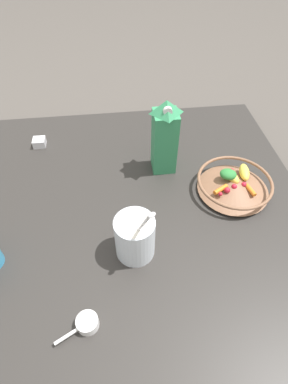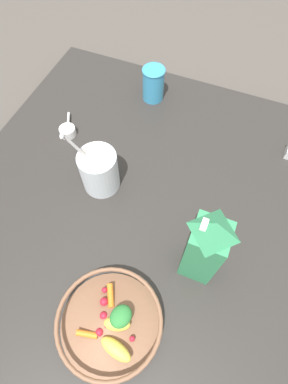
{
  "view_description": "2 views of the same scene",
  "coord_description": "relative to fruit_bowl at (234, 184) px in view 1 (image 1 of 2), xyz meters",
  "views": [
    {
      "loc": [
        -0.04,
        -0.59,
        0.76
      ],
      "look_at": [
        0.03,
        0.01,
        0.11
      ],
      "focal_mm": 28.0,
      "sensor_mm": 36.0,
      "label": 1
    },
    {
      "loc": [
        0.37,
        0.14,
        0.8
      ],
      "look_at": [
        0.02,
        -0.0,
        0.14
      ],
      "focal_mm": 28.0,
      "sensor_mm": 36.0,
      "label": 2
    }
  ],
  "objects": [
    {
      "name": "countertop",
      "position": [
        -0.32,
        -0.04,
        -0.05
      ],
      "size": [
        1.09,
        1.09,
        0.04
      ],
      "color": "#2D2B28",
      "rests_on": "ground_plane"
    },
    {
      "name": "yogurt_tub",
      "position": [
        -0.34,
        -0.19,
        0.04
      ],
      "size": [
        0.11,
        0.12,
        0.23
      ],
      "color": "silver",
      "rests_on": "countertop"
    },
    {
      "name": "spice_jar",
      "position": [
        -0.65,
        0.31,
        -0.02
      ],
      "size": [
        0.04,
        0.04,
        0.03
      ],
      "color": "silver",
      "rests_on": "countertop"
    },
    {
      "name": "fruit_bowl",
      "position": [
        0.0,
        0.0,
        0.0
      ],
      "size": [
        0.24,
        0.24,
        0.07
      ],
      "color": "brown",
      "rests_on": "countertop"
    },
    {
      "name": "ground_plane",
      "position": [
        -0.32,
        -0.04,
        -0.07
      ],
      "size": [
        6.0,
        6.0,
        0.0
      ],
      "primitive_type": "plane",
      "color": "#4C4742"
    },
    {
      "name": "milk_carton",
      "position": [
        -0.21,
        0.14,
        0.1
      ],
      "size": [
        0.08,
        0.08,
        0.26
      ],
      "color": "#338C59",
      "rests_on": "countertop"
    },
    {
      "name": "measuring_scoop",
      "position": [
        -0.47,
        -0.37,
        -0.02
      ],
      "size": [
        0.1,
        0.07,
        0.03
      ],
      "color": "white",
      "rests_on": "countertop"
    }
  ]
}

